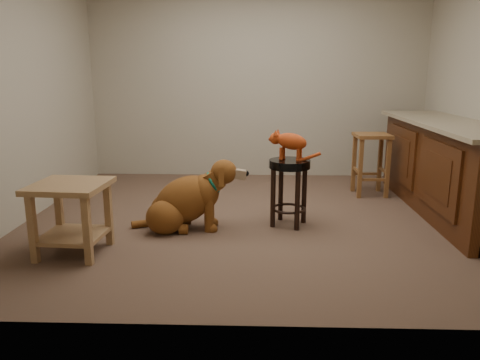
{
  "coord_description": "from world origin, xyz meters",
  "views": [
    {
      "loc": [
        -0.02,
        -4.43,
        1.44
      ],
      "look_at": [
        -0.16,
        -0.24,
        0.45
      ],
      "focal_mm": 35.0,
      "sensor_mm": 36.0,
      "label": 1
    }
  ],
  "objects_px": {
    "padded_stool": "(289,179)",
    "tabby_kitten": "(289,142)",
    "wood_stool": "(371,163)",
    "golden_retriever": "(186,201)",
    "side_table": "(71,207)"
  },
  "relations": [
    {
      "from": "golden_retriever",
      "to": "padded_stool",
      "type": "bearing_deg",
      "value": 6.28
    },
    {
      "from": "side_table",
      "to": "tabby_kitten",
      "type": "bearing_deg",
      "value": 23.79
    },
    {
      "from": "tabby_kitten",
      "to": "padded_stool",
      "type": "bearing_deg",
      "value": -5.72
    },
    {
      "from": "wood_stool",
      "to": "golden_retriever",
      "type": "bearing_deg",
      "value": -146.93
    },
    {
      "from": "side_table",
      "to": "tabby_kitten",
      "type": "xyz_separation_m",
      "value": [
        1.76,
        0.77,
        0.41
      ]
    },
    {
      "from": "side_table",
      "to": "golden_retriever",
      "type": "bearing_deg",
      "value": 37.69
    },
    {
      "from": "side_table",
      "to": "tabby_kitten",
      "type": "relative_size",
      "value": 1.22
    },
    {
      "from": "wood_stool",
      "to": "tabby_kitten",
      "type": "xyz_separation_m",
      "value": [
        -1.04,
        -1.15,
        0.42
      ]
    },
    {
      "from": "padded_stool",
      "to": "golden_retriever",
      "type": "height_order",
      "value": "golden_retriever"
    },
    {
      "from": "padded_stool",
      "to": "tabby_kitten",
      "type": "xyz_separation_m",
      "value": [
        -0.01,
        0.01,
        0.35
      ]
    },
    {
      "from": "wood_stool",
      "to": "golden_retriever",
      "type": "distance_m",
      "value": 2.37
    },
    {
      "from": "padded_stool",
      "to": "golden_retriever",
      "type": "distance_m",
      "value": 0.98
    },
    {
      "from": "padded_stool",
      "to": "side_table",
      "type": "relative_size",
      "value": 1.06
    },
    {
      "from": "golden_retriever",
      "to": "side_table",
      "type": "bearing_deg",
      "value": -144.46
    },
    {
      "from": "wood_stool",
      "to": "side_table",
      "type": "bearing_deg",
      "value": -145.53
    }
  ]
}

